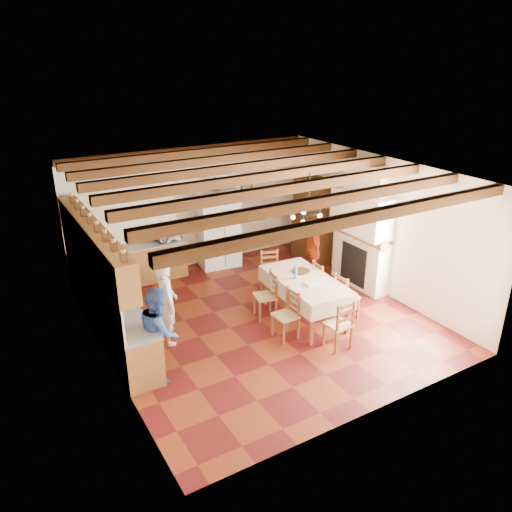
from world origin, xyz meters
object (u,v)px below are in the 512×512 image
at_px(chair_right_near, 347,295).
at_px(chair_right_far, 324,282).
at_px(chair_left_near, 285,315).
at_px(person_woman_red, 312,250).
at_px(chair_end_near, 338,323).
at_px(chair_end_far, 271,273).
at_px(dining_table, 305,283).
at_px(microwave, 167,233).
at_px(refrigerator, 217,228).
at_px(person_woman_blue, 159,332).
at_px(hutch, 312,220).
at_px(chair_left_far, 265,295).
at_px(person_man, 167,303).

relative_size(chair_right_near, chair_right_far, 1.00).
height_order(chair_left_near, person_woman_red, person_woman_red).
distance_m(chair_end_near, chair_end_far, 2.50).
height_order(dining_table, chair_end_far, chair_end_far).
height_order(chair_left_near, microwave, microwave).
distance_m(refrigerator, chair_right_near, 3.91).
relative_size(refrigerator, chair_end_near, 2.02).
bearing_deg(chair_end_far, chair_right_far, -37.54).
distance_m(dining_table, person_woman_blue, 3.15).
bearing_deg(refrigerator, chair_end_far, -75.42).
bearing_deg(refrigerator, chair_left_near, -90.92).
bearing_deg(refrigerator, person_woman_blue, -121.81).
relative_size(dining_table, chair_right_far, 2.13).
bearing_deg(chair_end_far, refrigerator, 115.74).
bearing_deg(refrigerator, microwave, -174.06).
bearing_deg(person_woman_red, chair_left_near, -26.25).
height_order(refrigerator, microwave, refrigerator).
bearing_deg(dining_table, hutch, 51.27).
xyz_separation_m(dining_table, chair_left_far, (-0.65, 0.44, -0.30)).
relative_size(chair_right_near, person_woman_red, 0.64).
xyz_separation_m(chair_left_near, person_woman_red, (1.95, 1.82, 0.28)).
xyz_separation_m(refrigerator, microwave, (-1.32, 0.01, 0.09)).
height_order(hutch, chair_right_far, hutch).
xyz_separation_m(hutch, person_man, (-4.62, -1.87, -0.27)).
height_order(chair_end_far, person_man, person_man).
xyz_separation_m(refrigerator, chair_end_far, (0.29, -2.03, -0.49)).
relative_size(refrigerator, hutch, 0.90).
height_order(chair_end_near, person_woman_blue, person_woman_blue).
bearing_deg(person_woman_blue, chair_end_far, -47.02).
height_order(chair_left_near, chair_right_far, same).
relative_size(hutch, dining_table, 1.05).
bearing_deg(chair_right_far, chair_end_far, 41.27).
xyz_separation_m(chair_left_near, chair_left_far, (0.09, 0.87, 0.00)).
bearing_deg(hutch, chair_end_far, -148.19).
bearing_deg(microwave, chair_end_near, -83.84).
relative_size(person_man, microwave, 2.71).
xyz_separation_m(dining_table, person_woman_blue, (-3.14, -0.31, 0.01)).
xyz_separation_m(refrigerator, person_man, (-2.42, -2.80, -0.17)).
distance_m(chair_right_far, person_woman_blue, 3.93).
distance_m(refrigerator, person_woman_blue, 4.66).
relative_size(person_man, person_woman_red, 1.06).
bearing_deg(hutch, chair_right_near, -111.25).
distance_m(dining_table, chair_end_far, 1.35).
distance_m(hutch, chair_end_far, 2.28).
distance_m(refrigerator, chair_left_far, 2.98).
bearing_deg(chair_left_far, person_woman_blue, -60.49).
relative_size(chair_left_far, microwave, 1.62).
relative_size(dining_table, person_woman_red, 1.35).
distance_m(dining_table, chair_left_far, 0.85).
height_order(hutch, chair_right_near, hutch).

